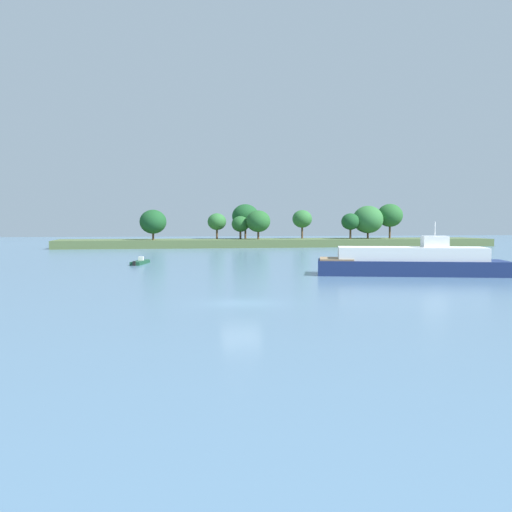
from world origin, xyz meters
name	(u,v)px	position (x,y,z in m)	size (l,w,h in m)	color
ground_plane	(241,303)	(0.00, 0.00, 0.00)	(400.00, 400.00, 0.00)	slate
treeline_island	(284,235)	(25.01, 92.80, 2.55)	(95.08, 15.33, 9.52)	#4C6038
fishing_skiff	(418,260)	(29.88, 36.80, 0.25)	(3.26, 5.38, 0.95)	maroon
small_motorboat	(140,262)	(-6.36, 39.26, 0.23)	(2.54, 6.23, 0.92)	#19472D
white_riverboat	(411,262)	(19.93, 17.95, 1.30)	(18.92, 10.26, 5.26)	navy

